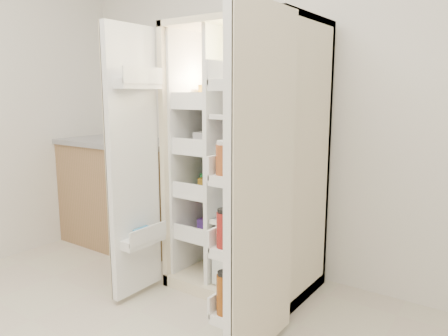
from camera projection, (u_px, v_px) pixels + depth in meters
The scene contains 5 objects.
wall_back at pixel (289, 92), 3.05m from camera, with size 4.00×0.02×2.70m, color silver.
refrigerator at pixel (251, 181), 2.93m from camera, with size 0.92×0.70×1.80m.
freezer_door at pixel (134, 165), 2.71m from camera, with size 0.15×0.40×1.72m.
fridge_door at pixel (258, 192), 2.09m from camera, with size 0.17×0.58×1.72m.
kitchen_counter at pixel (122, 191), 3.83m from camera, with size 1.30×0.69×0.94m.
Camera 1 is at (1.41, -0.80, 1.35)m, focal length 34.00 mm.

